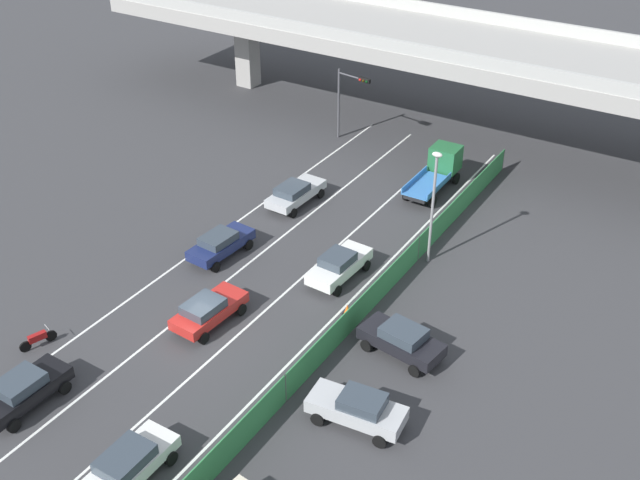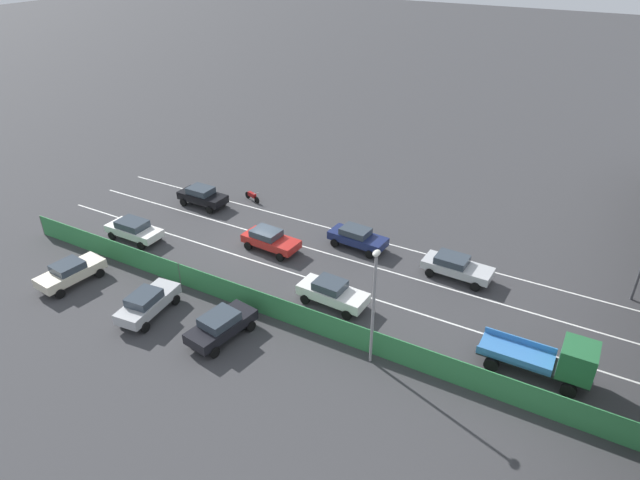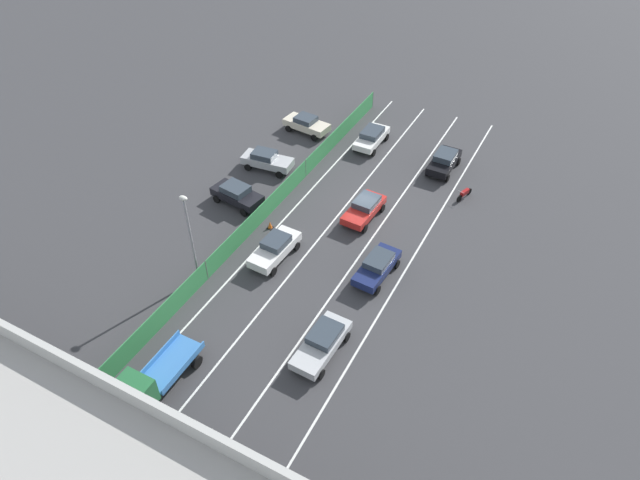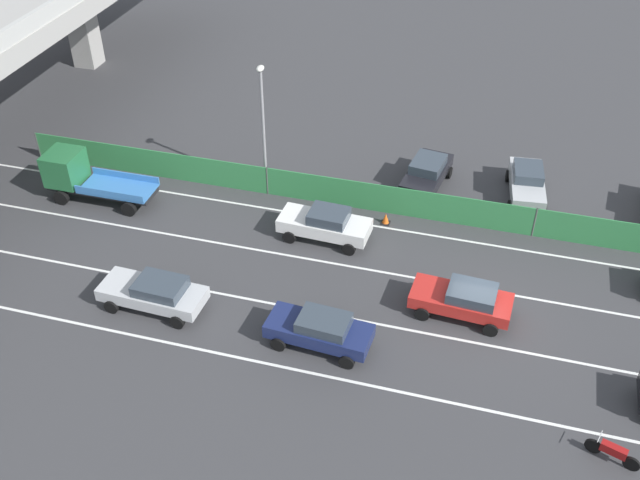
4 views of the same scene
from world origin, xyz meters
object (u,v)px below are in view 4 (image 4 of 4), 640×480
(street_lamp, at_px, (263,117))
(parked_wagon_silver, at_px, (527,182))
(car_sedan_white, at_px, (325,224))
(motorcycle, at_px, (613,452))
(car_sedan_red, at_px, (464,299))
(flatbed_truck_blue, at_px, (82,176))
(car_sedan_navy, at_px, (320,329))
(parked_sedan_dark, at_px, (427,172))
(traffic_cone, at_px, (386,219))
(car_sedan_silver, at_px, (154,292))

(street_lamp, bearing_deg, parked_wagon_silver, -77.86)
(car_sedan_white, bearing_deg, motorcycle, -126.66)
(car_sedan_red, bearing_deg, street_lamp, 57.80)
(flatbed_truck_blue, bearing_deg, motorcycle, -110.49)
(street_lamp, bearing_deg, car_sedan_red, -122.20)
(flatbed_truck_blue, xyz_separation_m, motorcycle, (-9.96, -26.64, -0.85))
(car_sedan_red, height_order, motorcycle, car_sedan_red)
(car_sedan_navy, distance_m, parked_sedan_dark, 13.40)
(car_sedan_navy, relative_size, parked_wagon_silver, 0.98)
(motorcycle, xyz_separation_m, parked_wagon_silver, (16.38, 3.90, 0.46))
(traffic_cone, bearing_deg, car_sedan_red, -141.56)
(motorcycle, bearing_deg, street_lamp, 52.61)
(car_sedan_navy, xyz_separation_m, parked_wagon_silver, (13.69, -7.59, 0.04))
(car_sedan_navy, bearing_deg, street_lamp, 29.53)
(car_sedan_silver, relative_size, traffic_cone, 7.83)
(flatbed_truck_blue, relative_size, street_lamp, 0.81)
(motorcycle, distance_m, parked_sedan_dark, 18.37)
(car_sedan_red, height_order, street_lamp, street_lamp)
(flatbed_truck_blue, distance_m, motorcycle, 28.45)
(car_sedan_navy, bearing_deg, motorcycle, -103.20)
(parked_wagon_silver, bearing_deg, flatbed_truck_blue, 105.78)
(car_sedan_red, xyz_separation_m, flatbed_truck_blue, (3.79, 20.61, 0.43))
(car_sedan_silver, height_order, flatbed_truck_blue, flatbed_truck_blue)
(car_sedan_white, height_order, street_lamp, street_lamp)
(car_sedan_red, xyz_separation_m, traffic_cone, (5.78, 4.58, -0.60))
(parked_sedan_dark, distance_m, street_lamp, 9.38)
(flatbed_truck_blue, relative_size, parked_sedan_dark, 1.28)
(car_sedan_silver, xyz_separation_m, motorcycle, (-2.98, -19.10, -0.41))
(car_sedan_silver, relative_size, flatbed_truck_blue, 0.82)
(car_sedan_silver, distance_m, car_sedan_red, 13.45)
(car_sedan_navy, bearing_deg, car_sedan_red, -57.56)
(car_sedan_white, distance_m, traffic_cone, 3.41)
(car_sedan_navy, height_order, traffic_cone, car_sedan_navy)
(motorcycle, bearing_deg, flatbed_truck_blue, 69.51)
(flatbed_truck_blue, xyz_separation_m, parked_wagon_silver, (6.43, -22.74, -0.39))
(car_sedan_red, height_order, traffic_cone, car_sedan_red)
(car_sedan_navy, relative_size, traffic_cone, 7.40)
(motorcycle, bearing_deg, parked_sedan_dark, 30.03)
(car_sedan_red, height_order, parked_sedan_dark, parked_sedan_dark)
(car_sedan_silver, relative_size, car_sedan_red, 1.07)
(car_sedan_red, distance_m, motorcycle, 8.64)
(car_sedan_navy, relative_size, motorcycle, 2.38)
(parked_wagon_silver, bearing_deg, car_sedan_silver, 131.41)
(car_sedan_navy, bearing_deg, flatbed_truck_blue, 64.39)
(flatbed_truck_blue, bearing_deg, car_sedan_red, -100.41)
(car_sedan_red, relative_size, street_lamp, 0.62)
(car_sedan_white, xyz_separation_m, parked_sedan_dark, (6.04, -4.06, 0.01))
(car_sedan_navy, height_order, flatbed_truck_blue, flatbed_truck_blue)
(car_sedan_silver, distance_m, street_lamp, 11.12)
(car_sedan_silver, relative_size, car_sedan_navy, 1.06)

